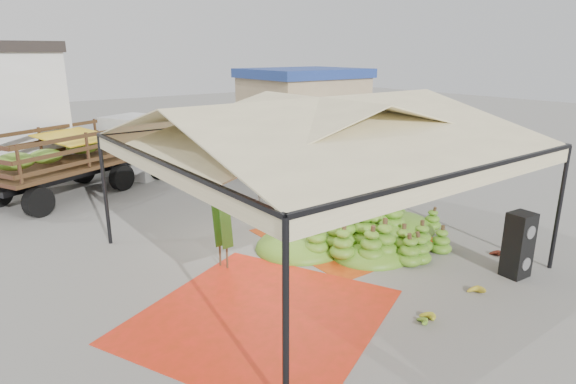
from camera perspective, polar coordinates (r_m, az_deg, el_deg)
ground at (r=12.54m, az=3.44°, el=-7.42°), size 90.00×90.00×0.00m
canopy_tent at (r=11.60m, az=3.72°, el=7.66°), size 8.10×8.10×4.00m
building_tan at (r=28.02m, az=1.82°, el=10.29°), size 6.30×5.30×4.10m
tarp_left at (r=9.88m, az=-3.21°, el=-14.37°), size 6.04×5.93×0.01m
tarp_right at (r=13.74m, az=6.84°, el=-5.29°), size 3.97×4.16×0.01m
banana_heap at (r=13.51m, az=7.99°, el=-2.92°), size 6.47×5.60×1.24m
hand_yellow_a at (r=10.00m, az=15.99°, el=-13.96°), size 0.55×0.48×0.22m
hand_yellow_b at (r=11.29m, az=21.41°, el=-10.80°), size 0.60×0.54×0.23m
hand_red_a at (r=12.76m, az=14.44°, el=-7.01°), size 0.53×0.48×0.20m
hand_red_b at (r=13.42m, az=23.33°, el=-6.66°), size 0.53×0.45×0.21m
hand_green at (r=9.86m, az=15.26°, el=-14.44°), size 0.55×0.53×0.19m
hanging_bunches at (r=11.99m, az=3.39°, el=4.64°), size 1.74×0.24×0.20m
speaker_stack at (r=12.31m, az=25.64°, el=-5.67°), size 0.60×0.53×1.54m
banana_leaves at (r=11.61m, az=-7.54°, el=-9.56°), size 0.96×1.36×3.70m
vendor at (r=16.61m, az=-3.05°, el=1.70°), size 0.71×0.56×1.69m
truck_left at (r=19.49m, az=-22.18°, el=4.74°), size 7.56×5.24×2.47m
truck_right at (r=22.83m, az=1.44°, el=7.33°), size 7.25×3.92×2.36m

